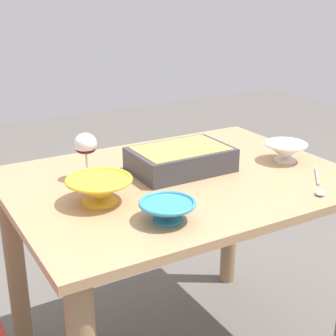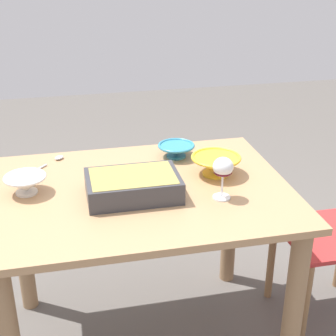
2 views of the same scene
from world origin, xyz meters
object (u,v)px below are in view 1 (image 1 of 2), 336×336
small_bowl (285,151)px  dining_table (179,219)px  mixing_bowl (99,189)px  serving_spoon (319,186)px  serving_bowl (168,209)px  wine_glass (86,147)px  casserole_dish (181,158)px

small_bowl → dining_table: bearing=-7.2°
mixing_bowl → serving_spoon: bearing=159.1°
small_bowl → serving_bowl: (0.63, 0.21, -0.01)m
wine_glass → casserole_dish: (-0.32, 0.09, -0.07)m
wine_glass → serving_spoon: (-0.62, 0.45, -0.11)m
wine_glass → serving_bowl: bearing=100.5°
casserole_dish → serving_bowl: bearing=53.3°
serving_bowl → serving_spoon: 0.55m
small_bowl → serving_spoon: bearing=70.9°
casserole_dish → serving_spoon: bearing=129.5°
serving_bowl → serving_spoon: size_ratio=0.80×
wine_glass → small_bowl: (-0.71, 0.20, -0.07)m
wine_glass → casserole_dish: bearing=164.7°
casserole_dish → small_bowl: (-0.39, 0.11, -0.01)m
small_bowl → serving_spoon: small_bowl is taller
wine_glass → small_bowl: size_ratio=1.02×
dining_table → small_bowl: small_bowl is taller
wine_glass → casserole_dish: wine_glass is taller
casserole_dish → mixing_bowl: size_ratio=1.70×
wine_glass → small_bowl: 0.74m
dining_table → mixing_bowl: 0.38m
serving_bowl → small_bowl: bearing=-161.3°
wine_glass → mixing_bowl: wine_glass is taller
wine_glass → serving_bowl: wine_glass is taller
mixing_bowl → serving_spoon: size_ratio=0.99×
dining_table → serving_bowl: (0.20, 0.27, 0.19)m
wine_glass → serving_spoon: wine_glass is taller
mixing_bowl → serving_bowl: (-0.12, 0.21, -0.01)m
casserole_dish → serving_spoon: size_ratio=1.69×
wine_glass → mixing_bowl: size_ratio=0.80×
casserole_dish → mixing_bowl: (0.36, 0.11, -0.00)m
dining_table → mixing_bowl: mixing_bowl is taller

